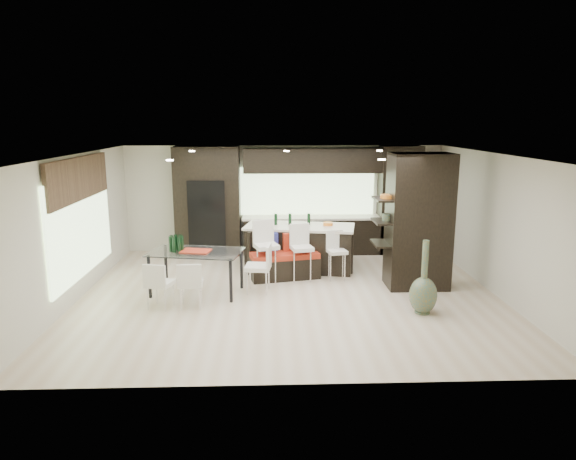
{
  "coord_description": "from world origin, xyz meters",
  "views": [
    {
      "loc": [
        -0.38,
        -9.51,
        3.33
      ],
      "look_at": [
        0.0,
        0.6,
        1.15
      ],
      "focal_mm": 32.0,
      "sensor_mm": 36.0,
      "label": 1
    }
  ],
  "objects_px": {
    "stool_left": "(266,257)",
    "chair_near": "(191,286)",
    "dining_table": "(197,272)",
    "stool_mid": "(302,258)",
    "stool_right": "(337,260)",
    "floor_vase": "(424,277)",
    "chair_end": "(258,270)",
    "kitchen_island": "(300,247)",
    "chair_far": "(160,287)",
    "bench": "(285,266)"
  },
  "relations": [
    {
      "from": "chair_far",
      "to": "bench",
      "type": "bearing_deg",
      "value": 51.86
    },
    {
      "from": "floor_vase",
      "to": "chair_end",
      "type": "bearing_deg",
      "value": 157.04
    },
    {
      "from": "kitchen_island",
      "to": "dining_table",
      "type": "height_order",
      "value": "kitchen_island"
    },
    {
      "from": "stool_right",
      "to": "stool_mid",
      "type": "bearing_deg",
      "value": 169.45
    },
    {
      "from": "stool_mid",
      "to": "chair_end",
      "type": "distance_m",
      "value": 1.18
    },
    {
      "from": "stool_left",
      "to": "chair_near",
      "type": "bearing_deg",
      "value": -149.58
    },
    {
      "from": "bench",
      "to": "dining_table",
      "type": "height_order",
      "value": "dining_table"
    },
    {
      "from": "chair_end",
      "to": "kitchen_island",
      "type": "bearing_deg",
      "value": -22.66
    },
    {
      "from": "floor_vase",
      "to": "chair_near",
      "type": "xyz_separation_m",
      "value": [
        -4.1,
        0.45,
        -0.26
      ]
    },
    {
      "from": "dining_table",
      "to": "kitchen_island",
      "type": "bearing_deg",
      "value": 47.78
    },
    {
      "from": "bench",
      "to": "dining_table",
      "type": "bearing_deg",
      "value": -165.47
    },
    {
      "from": "kitchen_island",
      "to": "dining_table",
      "type": "relative_size",
      "value": 1.39
    },
    {
      "from": "chair_far",
      "to": "stool_mid",
      "type": "bearing_deg",
      "value": 45.68
    },
    {
      "from": "floor_vase",
      "to": "chair_near",
      "type": "distance_m",
      "value": 4.13
    },
    {
      "from": "kitchen_island",
      "to": "stool_right",
      "type": "distance_m",
      "value": 1.1
    },
    {
      "from": "kitchen_island",
      "to": "floor_vase",
      "type": "xyz_separation_m",
      "value": [
        2.0,
        -2.81,
        0.15
      ]
    },
    {
      "from": "bench",
      "to": "stool_right",
      "type": "bearing_deg",
      "value": -18.89
    },
    {
      "from": "stool_mid",
      "to": "dining_table",
      "type": "bearing_deg",
      "value": -173.45
    },
    {
      "from": "stool_left",
      "to": "chair_near",
      "type": "xyz_separation_m",
      "value": [
        -1.36,
        -1.52,
        -0.12
      ]
    },
    {
      "from": "floor_vase",
      "to": "chair_end",
      "type": "xyz_separation_m",
      "value": [
        -2.91,
        1.23,
        -0.21
      ]
    },
    {
      "from": "kitchen_island",
      "to": "bench",
      "type": "relative_size",
      "value": 1.67
    },
    {
      "from": "dining_table",
      "to": "chair_far",
      "type": "xyz_separation_m",
      "value": [
        -0.55,
        -0.79,
        -0.02
      ]
    },
    {
      "from": "chair_near",
      "to": "stool_left",
      "type": "bearing_deg",
      "value": 44.64
    },
    {
      "from": "bench",
      "to": "chair_near",
      "type": "distance_m",
      "value": 2.43
    },
    {
      "from": "stool_mid",
      "to": "chair_far",
      "type": "height_order",
      "value": "stool_mid"
    },
    {
      "from": "dining_table",
      "to": "chair_far",
      "type": "relative_size",
      "value": 2.21
    },
    {
      "from": "kitchen_island",
      "to": "floor_vase",
      "type": "bearing_deg",
      "value": -43.81
    },
    {
      "from": "kitchen_island",
      "to": "bench",
      "type": "bearing_deg",
      "value": -106.68
    },
    {
      "from": "stool_mid",
      "to": "chair_end",
      "type": "bearing_deg",
      "value": -153.55
    },
    {
      "from": "kitchen_island",
      "to": "dining_table",
      "type": "distance_m",
      "value": 2.63
    },
    {
      "from": "chair_near",
      "to": "chair_far",
      "type": "relative_size",
      "value": 1.0
    },
    {
      "from": "stool_left",
      "to": "bench",
      "type": "relative_size",
      "value": 0.71
    },
    {
      "from": "stool_left",
      "to": "stool_right",
      "type": "xyz_separation_m",
      "value": [
        1.49,
        0.04,
        -0.1
      ]
    },
    {
      "from": "stool_right",
      "to": "dining_table",
      "type": "xyz_separation_m",
      "value": [
        -2.85,
        -0.78,
        0.0
      ]
    },
    {
      "from": "stool_right",
      "to": "chair_end",
      "type": "height_order",
      "value": "chair_end"
    },
    {
      "from": "stool_left",
      "to": "dining_table",
      "type": "xyz_separation_m",
      "value": [
        -1.36,
        -0.73,
        -0.1
      ]
    },
    {
      "from": "floor_vase",
      "to": "chair_far",
      "type": "height_order",
      "value": "floor_vase"
    },
    {
      "from": "stool_mid",
      "to": "stool_right",
      "type": "xyz_separation_m",
      "value": [
        0.74,
        0.03,
        -0.06
      ]
    },
    {
      "from": "chair_near",
      "to": "dining_table",
      "type": "bearing_deg",
      "value": 86.43
    },
    {
      "from": "floor_vase",
      "to": "chair_far",
      "type": "bearing_deg",
      "value": 174.52
    },
    {
      "from": "stool_mid",
      "to": "chair_near",
      "type": "xyz_separation_m",
      "value": [
        -2.1,
        -1.54,
        -0.08
      ]
    },
    {
      "from": "kitchen_island",
      "to": "chair_near",
      "type": "bearing_deg",
      "value": -120.77
    },
    {
      "from": "bench",
      "to": "chair_end",
      "type": "bearing_deg",
      "value": -134.26
    },
    {
      "from": "dining_table",
      "to": "stool_right",
      "type": "bearing_deg",
      "value": 26.05
    },
    {
      "from": "floor_vase",
      "to": "stool_mid",
      "type": "bearing_deg",
      "value": 135.24
    },
    {
      "from": "stool_left",
      "to": "stool_mid",
      "type": "xyz_separation_m",
      "value": [
        0.74,
        0.02,
        -0.04
      ]
    },
    {
      "from": "bench",
      "to": "chair_end",
      "type": "xyz_separation_m",
      "value": [
        -0.55,
        -0.9,
        0.16
      ]
    },
    {
      "from": "stool_left",
      "to": "bench",
      "type": "height_order",
      "value": "stool_left"
    },
    {
      "from": "stool_mid",
      "to": "floor_vase",
      "type": "xyz_separation_m",
      "value": [
        2.0,
        -1.98,
        0.18
      ]
    },
    {
      "from": "chair_end",
      "to": "stool_mid",
      "type": "bearing_deg",
      "value": -43.28
    }
  ]
}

